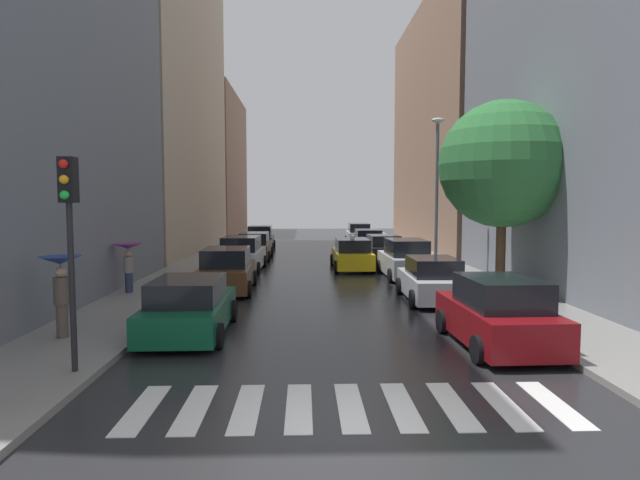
{
  "coord_description": "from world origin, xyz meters",
  "views": [
    {
      "loc": [
        -0.81,
        -7.74,
        3.58
      ],
      "look_at": [
        0.1,
        21.53,
        1.39
      ],
      "focal_mm": 29.24,
      "sensor_mm": 36.0,
      "label": 1
    }
  ],
  "objects_px": {
    "parked_car_left_fourth": "(255,247)",
    "parked_car_right_fourth": "(383,249)",
    "pedestrian_foreground": "(128,256)",
    "lamp_post_right": "(437,184)",
    "parked_car_left_fifth": "(260,239)",
    "pedestrian_near_tree": "(61,279)",
    "parked_car_right_fifth": "(368,241)",
    "parked_car_left_nearest": "(189,308)",
    "parked_car_left_second": "(227,271)",
    "parked_car_right_second": "(432,281)",
    "parked_car_right_sixth": "(359,235)",
    "street_tree_right": "(503,165)",
    "traffic_light_left_corner": "(69,216)",
    "taxi_midroad": "(352,255)",
    "parked_car_left_third": "(242,255)",
    "parked_car_right_nearest": "(498,314)",
    "parked_car_right_third": "(405,260)"
  },
  "relations": [
    {
      "from": "parked_car_right_second",
      "to": "traffic_light_left_corner",
      "type": "xyz_separation_m",
      "value": [
        -9.22,
        -7.89,
        2.54
      ]
    },
    {
      "from": "parked_car_right_fourth",
      "to": "parked_car_left_fourth",
      "type": "bearing_deg",
      "value": 77.74
    },
    {
      "from": "pedestrian_foreground",
      "to": "pedestrian_near_tree",
      "type": "height_order",
      "value": "pedestrian_near_tree"
    },
    {
      "from": "pedestrian_foreground",
      "to": "parked_car_right_fifth",
      "type": "bearing_deg",
      "value": 87.18
    },
    {
      "from": "parked_car_right_second",
      "to": "pedestrian_near_tree",
      "type": "distance_m",
      "value": 11.91
    },
    {
      "from": "parked_car_left_fourth",
      "to": "parked_car_right_fourth",
      "type": "xyz_separation_m",
      "value": [
        7.73,
        -1.33,
        -0.04
      ]
    },
    {
      "from": "parked_car_right_fifth",
      "to": "lamp_post_right",
      "type": "bearing_deg",
      "value": -170.41
    },
    {
      "from": "parked_car_right_sixth",
      "to": "street_tree_right",
      "type": "bearing_deg",
      "value": -171.29
    },
    {
      "from": "parked_car_right_fourth",
      "to": "pedestrian_foreground",
      "type": "relative_size",
      "value": 2.26
    },
    {
      "from": "parked_car_left_second",
      "to": "parked_car_left_third",
      "type": "relative_size",
      "value": 0.93
    },
    {
      "from": "pedestrian_foreground",
      "to": "lamp_post_right",
      "type": "height_order",
      "value": "lamp_post_right"
    },
    {
      "from": "traffic_light_left_corner",
      "to": "lamp_post_right",
      "type": "relative_size",
      "value": 0.58
    },
    {
      "from": "pedestrian_near_tree",
      "to": "lamp_post_right",
      "type": "relative_size",
      "value": 0.28
    },
    {
      "from": "parked_car_left_nearest",
      "to": "street_tree_right",
      "type": "bearing_deg",
      "value": -62.52
    },
    {
      "from": "pedestrian_foreground",
      "to": "traffic_light_left_corner",
      "type": "bearing_deg",
      "value": -47.85
    },
    {
      "from": "traffic_light_left_corner",
      "to": "parked_car_right_nearest",
      "type": "bearing_deg",
      "value": 12.03
    },
    {
      "from": "parked_car_left_third",
      "to": "parked_car_right_third",
      "type": "distance_m",
      "value": 8.35
    },
    {
      "from": "parked_car_left_fifth",
      "to": "taxi_midroad",
      "type": "bearing_deg",
      "value": -153.03
    },
    {
      "from": "parked_car_left_nearest",
      "to": "pedestrian_foreground",
      "type": "distance_m",
      "value": 6.79
    },
    {
      "from": "pedestrian_near_tree",
      "to": "street_tree_right",
      "type": "xyz_separation_m",
      "value": [
        13.6,
        6.43,
        3.32
      ]
    },
    {
      "from": "parked_car_left_nearest",
      "to": "parked_car_right_second",
      "type": "relative_size",
      "value": 1.07
    },
    {
      "from": "parked_car_left_second",
      "to": "parked_car_right_fifth",
      "type": "distance_m",
      "value": 17.92
    },
    {
      "from": "parked_car_left_third",
      "to": "lamp_post_right",
      "type": "distance_m",
      "value": 10.34
    },
    {
      "from": "traffic_light_left_corner",
      "to": "parked_car_left_fourth",
      "type": "bearing_deg",
      "value": 85.75
    },
    {
      "from": "taxi_midroad",
      "to": "pedestrian_near_tree",
      "type": "distance_m",
      "value": 16.49
    },
    {
      "from": "parked_car_left_fifth",
      "to": "pedestrian_near_tree",
      "type": "bearing_deg",
      "value": 172.57
    },
    {
      "from": "pedestrian_foreground",
      "to": "lamp_post_right",
      "type": "bearing_deg",
      "value": 52.0
    },
    {
      "from": "parked_car_right_sixth",
      "to": "taxi_midroad",
      "type": "distance_m",
      "value": 15.65
    },
    {
      "from": "parked_car_left_third",
      "to": "parked_car_right_sixth",
      "type": "relative_size",
      "value": 1.0
    },
    {
      "from": "parked_car_left_fifth",
      "to": "street_tree_right",
      "type": "distance_m",
      "value": 21.7
    },
    {
      "from": "parked_car_left_nearest",
      "to": "parked_car_left_second",
      "type": "distance_m",
      "value": 6.67
    },
    {
      "from": "parked_car_left_fifth",
      "to": "parked_car_right_fourth",
      "type": "xyz_separation_m",
      "value": [
        7.86,
        -7.27,
        -0.09
      ]
    },
    {
      "from": "parked_car_right_fifth",
      "to": "traffic_light_left_corner",
      "type": "xyz_separation_m",
      "value": [
        -9.19,
        -26.31,
        2.54
      ]
    },
    {
      "from": "parked_car_right_third",
      "to": "traffic_light_left_corner",
      "type": "xyz_separation_m",
      "value": [
        -9.37,
        -13.54,
        2.44
      ]
    },
    {
      "from": "pedestrian_near_tree",
      "to": "taxi_midroad",
      "type": "bearing_deg",
      "value": -125.0
    },
    {
      "from": "parked_car_left_nearest",
      "to": "parked_car_right_third",
      "type": "xyz_separation_m",
      "value": [
        7.8,
        10.13,
        0.11
      ]
    },
    {
      "from": "taxi_midroad",
      "to": "street_tree_right",
      "type": "relative_size",
      "value": 0.65
    },
    {
      "from": "parked_car_right_sixth",
      "to": "pedestrian_near_tree",
      "type": "height_order",
      "value": "pedestrian_near_tree"
    },
    {
      "from": "parked_car_left_fourth",
      "to": "pedestrian_foreground",
      "type": "height_order",
      "value": "pedestrian_foreground"
    },
    {
      "from": "parked_car_left_nearest",
      "to": "traffic_light_left_corner",
      "type": "distance_m",
      "value": 4.55
    },
    {
      "from": "parked_car_right_nearest",
      "to": "pedestrian_foreground",
      "type": "xyz_separation_m",
      "value": [
        -11.34,
        7.17,
        0.71
      ]
    },
    {
      "from": "parked_car_left_fourth",
      "to": "parked_car_right_nearest",
      "type": "distance_m",
      "value": 21.09
    },
    {
      "from": "parked_car_left_nearest",
      "to": "parked_car_left_fifth",
      "type": "relative_size",
      "value": 1.07
    },
    {
      "from": "parked_car_left_fifth",
      "to": "street_tree_right",
      "type": "xyz_separation_m",
      "value": [
        10.67,
        -18.44,
        4.12
      ]
    },
    {
      "from": "traffic_light_left_corner",
      "to": "parked_car_right_fourth",
      "type": "bearing_deg",
      "value": 65.27
    },
    {
      "from": "parked_car_left_nearest",
      "to": "parked_car_right_fourth",
      "type": "distance_m",
      "value": 18.56
    },
    {
      "from": "parked_car_left_nearest",
      "to": "parked_car_left_second",
      "type": "bearing_deg",
      "value": -0.95
    },
    {
      "from": "parked_car_right_sixth",
      "to": "parked_car_left_fourth",
      "type": "bearing_deg",
      "value": 145.94
    },
    {
      "from": "parked_car_right_nearest",
      "to": "parked_car_right_third",
      "type": "xyz_separation_m",
      "value": [
        -0.02,
        11.54,
        0.04
      ]
    },
    {
      "from": "parked_car_left_fourth",
      "to": "taxi_midroad",
      "type": "height_order",
      "value": "taxi_midroad"
    }
  ]
}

